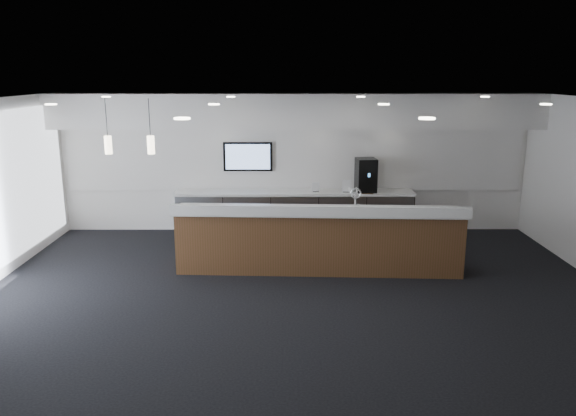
{
  "coord_description": "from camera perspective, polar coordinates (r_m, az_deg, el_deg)",
  "views": [
    {
      "loc": [
        -0.18,
        -8.04,
        3.41
      ],
      "look_at": [
        -0.15,
        1.3,
        1.15
      ],
      "focal_mm": 35.0,
      "sensor_mm": 36.0,
      "label": 1
    }
  ],
  "objects": [
    {
      "name": "ground",
      "position": [
        8.73,
        1.02,
        -9.36
      ],
      "size": [
        10.0,
        10.0,
        0.0
      ],
      "primitive_type": "plane",
      "color": "black",
      "rests_on": "ground"
    },
    {
      "name": "ceiling",
      "position": [
        8.05,
        1.11,
        10.71
      ],
      "size": [
        10.0,
        8.0,
        0.02
      ],
      "primitive_type": "cube",
      "color": "black",
      "rests_on": "back_wall"
    },
    {
      "name": "back_wall",
      "position": [
        12.19,
        0.65,
        4.61
      ],
      "size": [
        10.0,
        0.02,
        3.0
      ],
      "primitive_type": "cube",
      "color": "white",
      "rests_on": "ground"
    },
    {
      "name": "soffit_bulkhead",
      "position": [
        11.61,
        0.7,
        9.87
      ],
      "size": [
        10.0,
        0.9,
        0.7
      ],
      "primitive_type": "cube",
      "color": "white",
      "rests_on": "back_wall"
    },
    {
      "name": "alcove_panel",
      "position": [
        12.14,
        0.66,
        5.06
      ],
      "size": [
        9.8,
        0.06,
        1.4
      ],
      "primitive_type": "cube",
      "color": "white",
      "rests_on": "back_wall"
    },
    {
      "name": "back_credenza",
      "position": [
        12.04,
        0.67,
        -0.47
      ],
      "size": [
        5.06,
        0.66,
        0.95
      ],
      "color": "gray",
      "rests_on": "ground"
    },
    {
      "name": "wall_tv",
      "position": [
        12.1,
        -4.1,
        5.23
      ],
      "size": [
        1.05,
        0.08,
        0.62
      ],
      "color": "black",
      "rests_on": "back_wall"
    },
    {
      "name": "pendant_left",
      "position": [
        9.19,
        -14.26,
        5.96
      ],
      "size": [
        0.12,
        0.12,
        0.3
      ],
      "primitive_type": "cylinder",
      "color": "#F6E6BF",
      "rests_on": "ceiling"
    },
    {
      "name": "pendant_right",
      "position": [
        9.38,
        -18.43,
        5.83
      ],
      "size": [
        0.12,
        0.12,
        0.3
      ],
      "primitive_type": "cylinder",
      "color": "#F6E6BF",
      "rests_on": "ceiling"
    },
    {
      "name": "ceiling_can_lights",
      "position": [
        8.05,
        1.11,
        10.5
      ],
      "size": [
        7.0,
        5.0,
        0.02
      ],
      "primitive_type": null,
      "color": "silver",
      "rests_on": "ceiling"
    },
    {
      "name": "service_counter",
      "position": [
        9.81,
        3.12,
        -3.18
      ],
      "size": [
        5.03,
        1.07,
        1.49
      ],
      "rotation": [
        0.0,
        0.0,
        -0.05
      ],
      "color": "#50361A",
      "rests_on": "ground"
    },
    {
      "name": "coffee_machine",
      "position": [
        11.97,
        7.91,
        3.34
      ],
      "size": [
        0.44,
        0.55,
        0.7
      ],
      "rotation": [
        0.0,
        0.0,
        0.09
      ],
      "color": "black",
      "rests_on": "back_credenza"
    },
    {
      "name": "info_sign_left",
      "position": [
        11.87,
        2.84,
        2.15
      ],
      "size": [
        0.15,
        0.03,
        0.21
      ],
      "primitive_type": "cube",
      "rotation": [
        0.0,
        0.0,
        0.08
      ],
      "color": "white",
      "rests_on": "back_credenza"
    },
    {
      "name": "info_sign_right",
      "position": [
        11.87,
        6.01,
        2.22
      ],
      "size": [
        0.19,
        0.05,
        0.26
      ],
      "primitive_type": "cube",
      "rotation": [
        0.0,
        0.0,
        -0.14
      ],
      "color": "white",
      "rests_on": "back_credenza"
    },
    {
      "name": "cup_0",
      "position": [
        11.93,
        8.46,
        1.83
      ],
      "size": [
        0.11,
        0.11,
        0.1
      ],
      "primitive_type": "imported",
      "color": "white",
      "rests_on": "back_credenza"
    },
    {
      "name": "cup_1",
      "position": [
        11.91,
        7.79,
        1.83
      ],
      "size": [
        0.15,
        0.15,
        0.1
      ],
      "primitive_type": "imported",
      "rotation": [
        0.0,
        0.0,
        0.65
      ],
      "color": "white",
      "rests_on": "back_credenza"
    },
    {
      "name": "cup_2",
      "position": [
        11.89,
        7.12,
        1.83
      ],
      "size": [
        0.13,
        0.13,
        0.1
      ],
      "primitive_type": "imported",
      "rotation": [
        0.0,
        0.0,
        1.29
      ],
      "color": "white",
      "rests_on": "back_credenza"
    },
    {
      "name": "cup_3",
      "position": [
        11.87,
        6.45,
        1.83
      ],
      "size": [
        0.14,
        0.14,
        0.1
      ],
      "primitive_type": "imported",
      "rotation": [
        0.0,
        0.0,
        1.94
      ],
      "color": "white",
      "rests_on": "back_credenza"
    }
  ]
}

